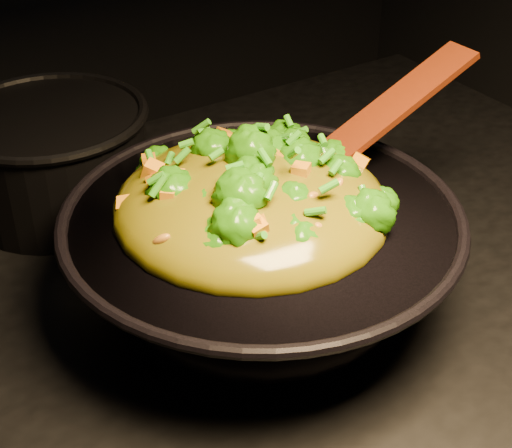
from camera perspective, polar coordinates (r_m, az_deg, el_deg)
wok at (r=0.76m, az=0.41°, el=-2.65°), size 0.41×0.41×0.10m
stir_fry at (r=0.71m, az=-0.33°, el=3.98°), size 0.29×0.29×0.09m
spatula at (r=0.80m, az=8.35°, el=7.21°), size 0.25×0.05×0.11m
back_pot at (r=0.93m, az=-14.46°, el=4.63°), size 0.23×0.23×0.12m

